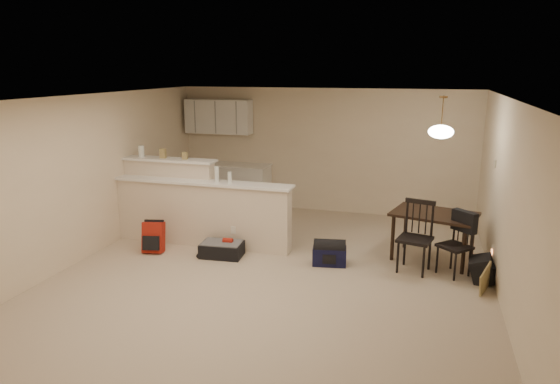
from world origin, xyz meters
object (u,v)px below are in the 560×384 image
at_px(dining_chair_near, 415,237).
at_px(dining_chair_far, 455,245).
at_px(red_backpack, 154,237).
at_px(black_daypack, 483,269).
at_px(navy_duffel, 329,256).
at_px(suitcase, 222,250).
at_px(pendant_lamp, 441,131).
at_px(dining_table, 434,219).

height_order(dining_chair_near, dining_chair_far, dining_chair_near).
xyz_separation_m(red_backpack, black_daypack, (4.96, 0.26, -0.07)).
height_order(red_backpack, navy_duffel, red_backpack).
distance_m(navy_duffel, black_daypack, 2.15).
bearing_deg(black_daypack, dining_chair_far, 80.37).
relative_size(dining_chair_near, suitcase, 1.61).
relative_size(dining_chair_near, black_daypack, 2.66).
xyz_separation_m(navy_duffel, black_daypack, (2.15, 0.00, 0.04)).
height_order(pendant_lamp, dining_chair_near, pendant_lamp).
bearing_deg(dining_chair_far, dining_chair_near, -133.91).
distance_m(suitcase, red_backpack, 1.14).
relative_size(dining_table, pendant_lamp, 2.21).
height_order(dining_chair_far, navy_duffel, dining_chair_far).
distance_m(dining_chair_far, navy_duffel, 1.80).
xyz_separation_m(red_backpack, navy_duffel, (2.81, 0.26, -0.11)).
bearing_deg(red_backpack, black_daypack, -8.88).
xyz_separation_m(dining_table, suitcase, (-3.16, -0.77, -0.55)).
xyz_separation_m(dining_chair_far, black_daypack, (0.38, -0.13, -0.28)).
bearing_deg(dining_chair_near, red_backpack, -161.66).
bearing_deg(suitcase, dining_chair_near, -0.06).
bearing_deg(dining_table, black_daypack, -28.62).
bearing_deg(suitcase, black_daypack, -2.63).
xyz_separation_m(dining_table, black_daypack, (0.67, -0.64, -0.49)).
bearing_deg(pendant_lamp, red_backpack, -168.25).
bearing_deg(dining_chair_near, suitcase, -162.07).
height_order(suitcase, black_daypack, black_daypack).
height_order(dining_chair_near, suitcase, dining_chair_near).
distance_m(red_backpack, black_daypack, 4.97).
bearing_deg(dining_table, red_backpack, -153.57).
distance_m(dining_chair_far, red_backpack, 4.60).
relative_size(dining_table, dining_chair_near, 1.32).
bearing_deg(dining_table, pendant_lamp, -138.76).
height_order(dining_table, pendant_lamp, pendant_lamp).
bearing_deg(dining_table, navy_duffel, -142.02).
distance_m(dining_table, black_daypack, 1.05).
bearing_deg(red_backpack, dining_table, -0.10).
distance_m(pendant_lamp, dining_chair_near, 1.59).
height_order(suitcase, navy_duffel, navy_duffel).
bearing_deg(red_backpack, navy_duffel, -6.63).
relative_size(suitcase, black_daypack, 1.65).
bearing_deg(dining_chair_near, navy_duffel, -162.12).
xyz_separation_m(dining_chair_far, navy_duffel, (-1.76, -0.13, -0.32)).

